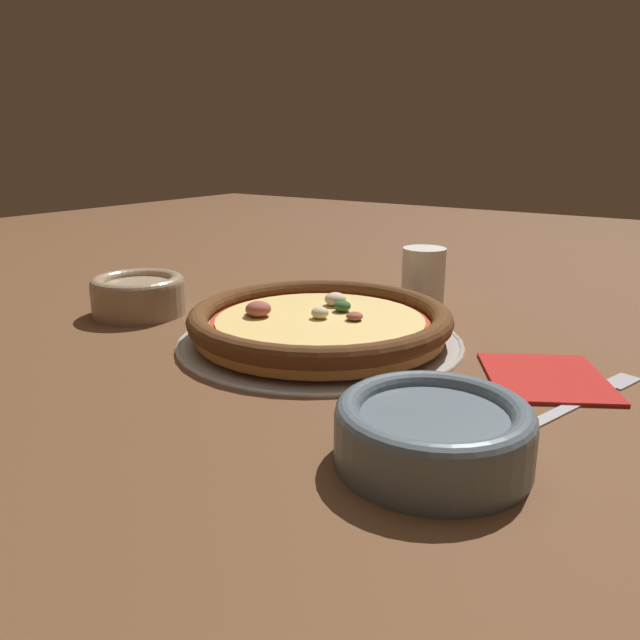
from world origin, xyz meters
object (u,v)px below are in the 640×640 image
(bowl_near, at_px, (138,294))
(drinking_cup, at_px, (423,275))
(pizza_tray, at_px, (320,338))
(napkin, at_px, (546,376))
(pizza, at_px, (320,321))
(fork, at_px, (590,396))
(bowl_far, at_px, (433,431))

(bowl_near, xyz_separation_m, drinking_cup, (-0.29, 0.30, 0.01))
(pizza_tray, xyz_separation_m, napkin, (-0.03, 0.26, 0.00))
(pizza, bearing_deg, drinking_cup, 174.93)
(pizza_tray, relative_size, fork, 1.84)
(pizza, relative_size, napkin, 1.82)
(drinking_cup, distance_m, fork, 0.38)
(pizza, bearing_deg, napkin, 96.15)
(pizza_tray, height_order, bowl_near, bowl_near)
(fork, bearing_deg, bowl_near, 110.93)
(drinking_cup, bearing_deg, pizza_tray, -4.98)
(pizza, height_order, fork, pizza)
(bowl_far, relative_size, napkin, 0.86)
(pizza_tray, distance_m, pizza, 0.02)
(drinking_cup, height_order, napkin, drinking_cup)
(bowl_far, bearing_deg, drinking_cup, -153.52)
(pizza, relative_size, bowl_far, 2.12)
(napkin, xyz_separation_m, fork, (0.02, 0.05, -0.00))
(napkin, bearing_deg, pizza, -83.85)
(pizza, bearing_deg, bowl_near, -81.14)
(bowl_far, distance_m, fork, 0.21)
(napkin, bearing_deg, pizza_tray, -83.82)
(drinking_cup, bearing_deg, fork, 50.76)
(bowl_far, bearing_deg, pizza, -129.24)
(pizza_tray, distance_m, bowl_far, 0.31)
(bowl_near, bearing_deg, bowl_far, 73.68)
(napkin, distance_m, fork, 0.05)
(bowl_near, distance_m, drinking_cup, 0.41)
(pizza_tray, xyz_separation_m, bowl_far, (0.19, 0.24, 0.02))
(bowl_far, bearing_deg, fork, 160.11)
(bowl_near, relative_size, napkin, 0.73)
(bowl_near, bearing_deg, fork, 94.68)
(bowl_far, xyz_separation_m, napkin, (-0.22, 0.02, -0.02))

